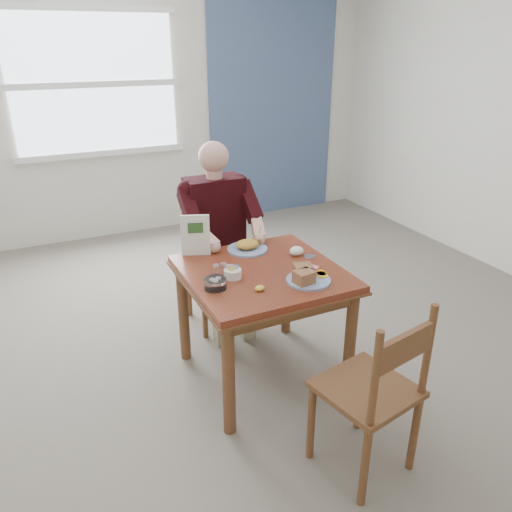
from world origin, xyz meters
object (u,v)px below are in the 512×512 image
chair_far (215,262)px  diner (219,224)px  near_plate (306,276)px  table (262,287)px  far_plate (248,246)px  chair_near (374,392)px

chair_far → diner: diner is taller
chair_far → near_plate: (0.16, -1.04, 0.30)m
table → far_plate: size_ratio=2.95×
chair_far → chair_near: (0.14, -1.73, 0.00)m
chair_near → chair_far: bearing=94.5°
diner → table: bearing=-90.0°
table → chair_far: chair_far is taller
chair_far → near_plate: chair_far is taller
far_plate → diner: bearing=97.3°
table → chair_near: (0.14, -0.93, -0.16)m
chair_near → diner: (-0.14, 1.64, 0.33)m
table → diner: bearing=90.0°
chair_near → near_plate: chair_near is taller
chair_near → table: bearing=98.3°
table → chair_near: 0.95m
table → near_plate: 0.32m
diner → chair_near: bearing=-85.3°
far_plate → near_plate: bearing=-78.9°
chair_far → far_plate: 0.57m
table → near_plate: near_plate is taller
diner → far_plate: size_ratio=4.44×
chair_far → far_plate: (0.05, -0.48, 0.30)m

